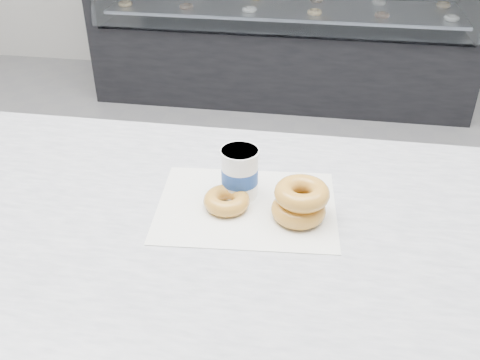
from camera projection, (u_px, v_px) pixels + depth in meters
The scene contains 6 objects.
ground at pixel (225, 317), 1.98m from camera, with size 5.00×5.00×0.00m, color gray.
display_case at pixel (284, 21), 3.48m from camera, with size 2.40×0.74×1.25m.
wax_paper at pixel (246, 206), 1.02m from camera, with size 0.34×0.26×0.00m, color silver.
donut_single at pixel (227, 200), 1.01m from camera, with size 0.09×0.09×0.03m, color gold.
donut_stack at pixel (300, 202), 0.98m from camera, with size 0.11×0.11×0.07m.
coffee_cup at pixel (240, 173), 1.03m from camera, with size 0.09×0.09×0.10m.
Camera 1 is at (0.28, -1.36, 1.50)m, focal length 40.00 mm.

